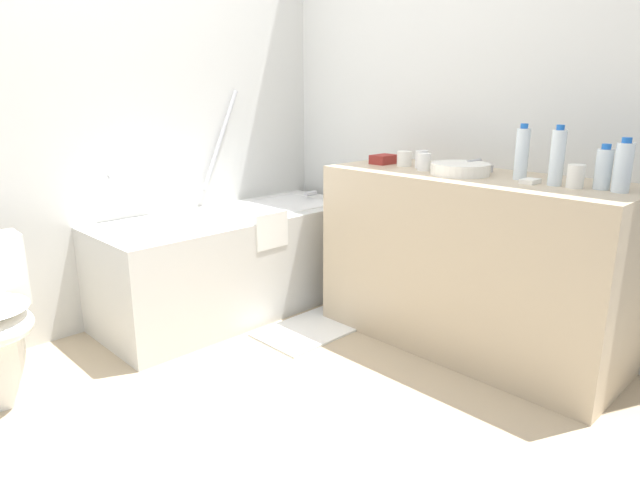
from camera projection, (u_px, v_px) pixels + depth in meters
name	position (u px, v px, depth m)	size (l,w,h in m)	color
ground_plane	(229.00, 404.00, 2.36)	(4.07, 4.07, 0.00)	tan
wall_back_tiled	(81.00, 94.00, 2.86)	(3.47, 0.10, 2.56)	silver
wall_right_mirror	(451.00, 93.00, 3.09)	(0.10, 2.74, 2.56)	silver
bathtub	(235.00, 259.00, 3.31)	(1.61, 0.65, 1.30)	silver
vanity_counter	(469.00, 263.00, 2.81)	(0.59, 1.52, 0.90)	tan
sink_basin	(460.00, 169.00, 2.70)	(0.29, 0.29, 0.06)	white
sink_faucet	(478.00, 165.00, 2.82)	(0.13, 0.15, 0.06)	#ADADB2
water_bottle_0	(557.00, 157.00, 2.37)	(0.06, 0.06, 0.26)	silver
water_bottle_1	(604.00, 169.00, 2.29)	(0.07, 0.07, 0.19)	silver
water_bottle_2	(522.00, 153.00, 2.53)	(0.06, 0.06, 0.26)	silver
water_bottle_3	(623.00, 167.00, 2.22)	(0.07, 0.07, 0.22)	silver
drinking_glass_0	(404.00, 159.00, 3.00)	(0.08, 0.08, 0.08)	white
drinking_glass_1	(424.00, 162.00, 2.83)	(0.07, 0.07, 0.09)	white
drinking_glass_2	(422.00, 159.00, 2.92)	(0.07, 0.07, 0.09)	white
drinking_glass_3	(576.00, 176.00, 2.33)	(0.07, 0.07, 0.10)	white
amenity_basket	(384.00, 159.00, 3.10)	(0.14, 0.10, 0.05)	maroon
soap_dish	(530.00, 181.00, 2.45)	(0.09, 0.06, 0.02)	white
bath_mat	(314.00, 328.00, 3.10)	(0.63, 0.38, 0.01)	white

